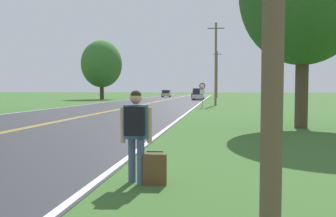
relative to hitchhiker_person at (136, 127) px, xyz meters
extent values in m
cylinder|color=#475175|center=(-0.10, 0.11, -0.64)|extent=(0.14, 0.14, 0.84)
cylinder|color=#475175|center=(0.10, -0.03, -0.64)|extent=(0.14, 0.14, 0.84)
cube|color=#4C6B93|center=(0.00, 0.04, 0.09)|extent=(0.47, 0.23, 0.63)
sphere|color=tan|center=(0.00, 0.04, 0.53)|extent=(0.23, 0.23, 0.23)
sphere|color=#2D2319|center=(0.00, 0.04, 0.57)|extent=(0.21, 0.21, 0.21)
cylinder|color=tan|center=(-0.25, 0.02, 0.03)|extent=(0.09, 0.09, 0.66)
cylinder|color=tan|center=(0.24, 0.06, 0.03)|extent=(0.09, 0.09, 0.66)
cube|color=black|center=(0.01, -0.14, 0.12)|extent=(0.38, 0.21, 0.53)
cube|color=brown|center=(0.36, -0.01, -0.78)|extent=(0.45, 0.21, 0.57)
cylinder|color=black|center=(0.36, -0.01, -0.45)|extent=(0.30, 0.05, 0.02)
cylinder|color=gray|center=(0.04, 26.97, 0.10)|extent=(0.07, 0.07, 2.33)
cylinder|color=white|center=(0.04, 26.95, 1.02)|extent=(0.60, 0.02, 0.60)
torus|color=red|center=(0.04, 26.94, 1.02)|extent=(0.55, 0.07, 0.55)
cube|color=white|center=(0.04, 26.95, 0.47)|extent=(0.44, 0.02, 0.44)
cylinder|color=brown|center=(1.23, 32.64, 3.40)|extent=(0.24, 0.24, 8.93)
cube|color=brown|center=(1.23, 32.64, 7.27)|extent=(1.80, 0.12, 0.10)
cylinder|color=brown|center=(1.25, 67.60, 3.72)|extent=(0.24, 0.24, 9.56)
cube|color=brown|center=(1.25, 67.60, 7.90)|extent=(1.80, 0.12, 0.10)
cylinder|color=#473828|center=(-18.51, 53.19, 0.51)|extent=(0.70, 0.70, 3.15)
ellipsoid|color=#386B2D|center=(-18.51, 53.19, 5.08)|extent=(7.04, 7.04, 8.10)
cylinder|color=#473828|center=(5.22, 10.32, 0.78)|extent=(0.57, 0.57, 3.69)
cylinder|color=black|center=(-0.96, 50.92, -0.73)|extent=(0.21, 0.66, 0.66)
cylinder|color=black|center=(-2.49, 50.95, -0.73)|extent=(0.21, 0.66, 0.66)
cylinder|color=black|center=(-0.90, 53.72, -0.73)|extent=(0.21, 0.66, 0.66)
cylinder|color=black|center=(-2.43, 53.76, -0.73)|extent=(0.21, 0.66, 0.66)
cube|color=silver|center=(-1.69, 52.34, -0.45)|extent=(1.83, 4.57, 0.63)
cube|color=#1E232D|center=(-1.69, 52.34, 0.36)|extent=(1.59, 3.20, 0.99)
cylinder|color=black|center=(-1.40, 56.97, -0.71)|extent=(0.22, 0.71, 0.71)
cylinder|color=black|center=(-3.06, 57.03, -0.71)|extent=(0.22, 0.71, 0.71)
cylinder|color=black|center=(-1.32, 59.49, -0.71)|extent=(0.22, 0.71, 0.71)
cylinder|color=black|center=(-2.97, 59.54, -0.71)|extent=(0.22, 0.71, 0.71)
cube|color=maroon|center=(-2.19, 58.26, -0.39)|extent=(1.99, 4.12, 0.71)
cube|color=#1E232D|center=(-2.18, 58.42, 0.23)|extent=(1.71, 2.28, 0.52)
cylinder|color=black|center=(-11.11, 75.18, -0.76)|extent=(0.21, 0.60, 0.60)
cylinder|color=black|center=(-9.41, 75.21, -0.76)|extent=(0.21, 0.60, 0.60)
cylinder|color=black|center=(-11.07, 72.96, -0.76)|extent=(0.21, 0.60, 0.60)
cylinder|color=black|center=(-9.37, 72.99, -0.76)|extent=(0.21, 0.60, 0.60)
cube|color=#C1B28E|center=(-10.24, 74.09, -0.48)|extent=(1.96, 3.62, 0.62)
cube|color=#1E232D|center=(-10.24, 74.09, 0.18)|extent=(1.71, 2.54, 0.69)
camera|label=1|loc=(1.50, -6.36, 0.69)|focal=38.00mm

